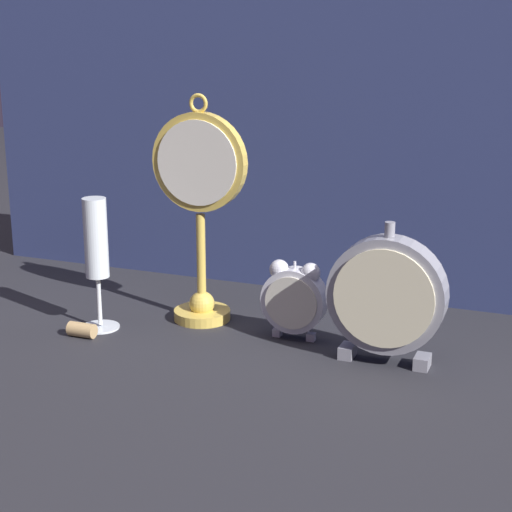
{
  "coord_description": "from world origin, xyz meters",
  "views": [
    {
      "loc": [
        0.44,
        -1.04,
        0.47
      ],
      "look_at": [
        0.0,
        0.08,
        0.13
      ],
      "focal_mm": 60.0,
      "sensor_mm": 36.0,
      "label": 1
    }
  ],
  "objects_px": {
    "pocket_watch_on_stand": "(200,208)",
    "champagne_flute": "(96,250)",
    "mantel_clock_silver": "(387,296)",
    "alarm_clock_twin_bell": "(294,296)",
    "wine_cork": "(82,330)"
  },
  "relations": [
    {
      "from": "pocket_watch_on_stand",
      "to": "wine_cork",
      "type": "xyz_separation_m",
      "value": [
        -0.13,
        -0.14,
        -0.17
      ]
    },
    {
      "from": "pocket_watch_on_stand",
      "to": "alarm_clock_twin_bell",
      "type": "bearing_deg",
      "value": -8.89
    },
    {
      "from": "alarm_clock_twin_bell",
      "to": "mantel_clock_silver",
      "type": "bearing_deg",
      "value": -15.73
    },
    {
      "from": "champagne_flute",
      "to": "wine_cork",
      "type": "height_order",
      "value": "champagne_flute"
    },
    {
      "from": "alarm_clock_twin_bell",
      "to": "wine_cork",
      "type": "xyz_separation_m",
      "value": [
        -0.3,
        -0.11,
        -0.06
      ]
    },
    {
      "from": "pocket_watch_on_stand",
      "to": "mantel_clock_silver",
      "type": "relative_size",
      "value": 1.76
    },
    {
      "from": "mantel_clock_silver",
      "to": "champagne_flute",
      "type": "xyz_separation_m",
      "value": [
        -0.44,
        -0.03,
        0.03
      ]
    },
    {
      "from": "champagne_flute",
      "to": "alarm_clock_twin_bell",
      "type": "bearing_deg",
      "value": 12.95
    },
    {
      "from": "pocket_watch_on_stand",
      "to": "wine_cork",
      "type": "bearing_deg",
      "value": -134.92
    },
    {
      "from": "alarm_clock_twin_bell",
      "to": "wine_cork",
      "type": "relative_size",
      "value": 2.85
    },
    {
      "from": "alarm_clock_twin_bell",
      "to": "champagne_flute",
      "type": "bearing_deg",
      "value": -167.05
    },
    {
      "from": "pocket_watch_on_stand",
      "to": "mantel_clock_silver",
      "type": "distance_m",
      "value": 0.33
    },
    {
      "from": "pocket_watch_on_stand",
      "to": "champagne_flute",
      "type": "xyz_separation_m",
      "value": [
        -0.13,
        -0.09,
        -0.06
      ]
    },
    {
      "from": "mantel_clock_silver",
      "to": "alarm_clock_twin_bell",
      "type": "bearing_deg",
      "value": 164.27
    },
    {
      "from": "champagne_flute",
      "to": "wine_cork",
      "type": "relative_size",
      "value": 4.87
    }
  ]
}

